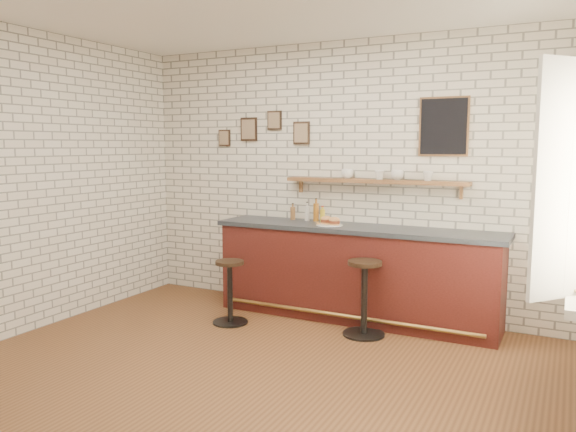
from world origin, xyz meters
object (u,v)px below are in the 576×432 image
bar_stool_right (364,296)px  shelf_cup_c (397,175)px  ciabatta_sandwich (330,221)px  bar_counter (355,273)px  bar_stool_left (230,290)px  sandwich_plate (329,225)px  bitters_bottle_brown (293,213)px  shelf_cup_d (428,176)px  shelf_cup_a (347,174)px  bitters_bottle_amber (316,212)px  bitters_bottle_white (307,213)px  condiment_bottle_yellow (323,215)px  shelf_cup_b (380,175)px

bar_stool_right → shelf_cup_c: size_ratio=5.60×
ciabatta_sandwich → bar_counter: bearing=15.0°
bar_stool_left → bar_stool_right: bar_stool_right is taller
sandwich_plate → bar_stool_right: bearing=-35.7°
sandwich_plate → bitters_bottle_brown: size_ratio=1.46×
bitters_bottle_brown → bar_stool_right: (1.10, -0.63, -0.69)m
shelf_cup_d → shelf_cup_a: bearing=168.6°
bitters_bottle_amber → shelf_cup_d: size_ratio=2.44×
bitters_bottle_amber → shelf_cup_c: size_ratio=1.95×
bitters_bottle_brown → bitters_bottle_amber: bitters_bottle_amber is taller
bar_stool_left → bitters_bottle_white: bearing=62.8°
bar_stool_left → shelf_cup_a: size_ratio=5.07×
bar_stool_right → shelf_cup_d: 1.39m
bar_stool_right → bitters_bottle_brown: bearing=150.1°
bitters_bottle_brown → shelf_cup_a: size_ratio=1.45×
bitters_bottle_amber → shelf_cup_d: bearing=1.2°
condiment_bottle_yellow → shelf_cup_d: 1.25m
sandwich_plate → bar_stool_left: (-0.84, -0.66, -0.66)m
bitters_bottle_brown → shelf_cup_c: size_ratio=1.44×
bitters_bottle_brown → shelf_cup_d: size_ratio=1.79×
bar_counter → sandwich_plate: size_ratio=11.07×
bar_counter → sandwich_plate: bearing=-165.6°
bitters_bottle_white → bar_stool_left: 1.26m
bar_stool_right → ciabatta_sandwich: bearing=143.8°
bar_stool_left → shelf_cup_c: (1.49, 0.93, 1.19)m
bar_stool_right → sandwich_plate: bearing=144.3°
bar_stool_right → shelf_cup_c: (0.11, 0.66, 1.15)m
bar_counter → shelf_cup_c: shelf_cup_c is taller
bar_counter → shelf_cup_a: 1.08m
bar_stool_left → shelf_cup_a: bearing=45.0°
bitters_bottle_amber → shelf_cup_d: 1.31m
shelf_cup_c → ciabatta_sandwich: bearing=139.0°
bitters_bottle_white → sandwich_plate: bearing=-33.0°
shelf_cup_c → shelf_cup_d: bearing=-63.9°
ciabatta_sandwich → bitters_bottle_amber: size_ratio=0.97×
shelf_cup_a → shelf_cup_d: shelf_cup_a is taller
ciabatta_sandwich → shelf_cup_c: size_ratio=1.90×
bar_counter → shelf_cup_d: size_ratio=28.99×
bar_stool_right → shelf_cup_b: bearing=97.0°
bar_stool_right → shelf_cup_a: bearing=124.1°
shelf_cup_d → bar_counter: bearing=-175.4°
bitters_bottle_amber → sandwich_plate: bearing=-42.5°
shelf_cup_c → bitters_bottle_brown: bearing=117.4°
shelf_cup_b → bar_stool_left: bearing=137.0°
shelf_cup_a → shelf_cup_b: shelf_cup_a is taller
bitters_bottle_brown → shelf_cup_b: 1.12m
bar_counter → bar_stool_right: size_ratio=4.15×
ciabatta_sandwich → shelf_cup_d: shelf_cup_d is taller
bitters_bottle_brown → bar_stool_left: bitters_bottle_brown is taller
bitters_bottle_amber → condiment_bottle_yellow: bearing=0.0°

